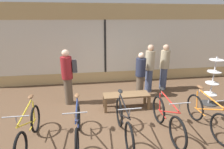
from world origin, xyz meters
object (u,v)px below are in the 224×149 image
at_px(customer_by_window, 164,66).
at_px(accessory_rack, 212,85).
at_px(bicycle_right, 167,118).
at_px(customer_near_bench, 149,68).
at_px(customer_mid_floor, 140,73).
at_px(display_bench, 126,97).
at_px(customer_near_rack, 68,75).
at_px(bicycle_center, 124,123).
at_px(bicycle_left, 78,127).
at_px(bicycle_far_left, 29,130).
at_px(bicycle_far_right, 207,116).

bearing_deg(customer_by_window, accessory_rack, -55.73).
relative_size(bicycle_right, customer_near_bench, 0.98).
bearing_deg(customer_mid_floor, customer_near_bench, 37.86).
bearing_deg(display_bench, customer_near_rack, 161.35).
bearing_deg(bicycle_right, bicycle_center, -178.20).
bearing_deg(bicycle_center, customer_by_window, 51.15).
relative_size(bicycle_center, display_bench, 1.29).
relative_size(bicycle_left, display_bench, 1.18).
height_order(bicycle_far_left, customer_mid_floor, customer_mid_floor).
xyz_separation_m(bicycle_far_left, bicycle_far_right, (4.16, -0.07, 0.02)).
height_order(bicycle_far_left, bicycle_far_right, bicycle_far_right).
bearing_deg(customer_mid_floor, bicycle_center, -115.80).
bearing_deg(bicycle_right, display_bench, 117.09).
distance_m(customer_near_rack, customer_by_window, 3.58).
distance_m(display_bench, customer_mid_floor, 1.13).
xyz_separation_m(bicycle_center, display_bench, (0.38, 1.37, -0.02)).
height_order(bicycle_right, bicycle_far_right, bicycle_right).
relative_size(bicycle_right, customer_near_rack, 0.98).
relative_size(bicycle_far_left, customer_by_window, 0.99).
bearing_deg(bicycle_far_right, customer_by_window, 88.84).
bearing_deg(bicycle_left, bicycle_far_left, 177.23).
bearing_deg(accessory_rack, bicycle_center, -158.14).
bearing_deg(bicycle_far_right, bicycle_far_left, 179.06).
height_order(bicycle_left, bicycle_right, bicycle_right).
distance_m(bicycle_left, bicycle_center, 1.03).
bearing_deg(bicycle_center, bicycle_right, 1.80).
distance_m(bicycle_left, customer_mid_floor, 3.01).
bearing_deg(display_bench, customer_mid_floor, 49.94).
xyz_separation_m(bicycle_right, display_bench, (-0.68, 1.33, -0.01)).
bearing_deg(bicycle_far_left, display_bench, 27.71).
height_order(bicycle_right, customer_by_window, customer_by_window).
bearing_deg(bicycle_center, customer_near_bench, 59.21).
height_order(bicycle_far_right, customer_mid_floor, customer_mid_floor).
relative_size(bicycle_far_left, accessory_rack, 1.10).
distance_m(customer_by_window, customer_near_bench, 0.67).
bearing_deg(accessory_rack, customer_near_rack, 170.95).
bearing_deg(customer_by_window, customer_mid_floor, -155.43).
xyz_separation_m(bicycle_far_right, customer_near_rack, (-3.46, 1.95, 0.57)).
height_order(display_bench, customer_by_window, customer_by_window).
bearing_deg(bicycle_left, customer_near_bench, 44.46).
height_order(bicycle_left, customer_mid_floor, customer_mid_floor).
distance_m(bicycle_right, customer_mid_floor, 2.17).
bearing_deg(customer_mid_floor, bicycle_right, -89.47).
distance_m(bicycle_far_left, display_bench, 2.77).
relative_size(display_bench, customer_near_bench, 0.79).
bearing_deg(accessory_rack, bicycle_left, -163.61).
distance_m(bicycle_left, bicycle_right, 2.09).
bearing_deg(customer_near_rack, bicycle_center, -55.02).
xyz_separation_m(bicycle_left, customer_near_bench, (2.52, 2.48, 0.57)).
bearing_deg(customer_near_bench, bicycle_center, -120.79).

